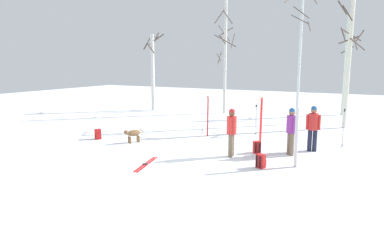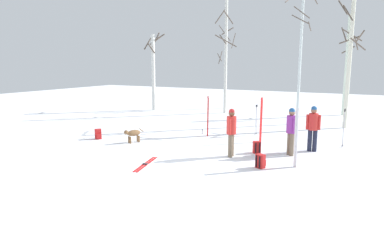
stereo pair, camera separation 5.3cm
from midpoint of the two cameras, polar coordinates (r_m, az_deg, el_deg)
name	(u,v)px [view 1 (the left image)]	position (r m, az deg, el deg)	size (l,w,h in m)	color
ground_plane	(186,158)	(11.85, -1.17, -6.45)	(60.00, 60.00, 0.00)	white
person_0	(232,129)	(11.90, 6.58, -1.58)	(0.34, 0.52, 1.72)	#72604C
person_1	(291,128)	(12.50, 16.32, -1.37)	(0.36, 0.43, 1.72)	#72604C
person_2	(313,126)	(13.32, 19.68, -0.89)	(0.51, 0.34, 1.72)	#1E2338
dog	(133,134)	(14.21, -10.08, -2.29)	(0.48, 0.82, 0.57)	brown
ski_pair_planted_0	(208,116)	(15.26, 2.58, 0.64)	(0.03, 0.19, 1.82)	red
ski_pair_planted_1	(261,120)	(14.32, 11.48, -0.01)	(0.07, 0.15, 1.88)	red
ski_pair_planted_2	(296,138)	(11.13, 17.09, -2.92)	(0.14, 0.10, 1.90)	white
ski_pair_lying_0	(146,164)	(11.23, -7.90, -7.39)	(0.56, 1.71, 0.05)	red
ski_poles_0	(343,127)	(14.41, 24.13, -1.09)	(0.07, 0.27, 1.53)	#B2B2BC
ski_poles_1	(256,119)	(15.73, 10.68, 0.19)	(0.07, 0.24, 1.41)	#B2B2BC
backpack_0	(257,147)	(12.68, 10.78, -4.54)	(0.33, 0.34, 0.44)	red
backpack_1	(261,161)	(10.94, 11.43, -6.84)	(0.32, 0.34, 0.44)	red
backpack_2	(98,134)	(15.28, -15.71, -2.33)	(0.34, 0.34, 0.44)	red
water_bottle_0	(202,132)	(15.80, 1.65, -2.01)	(0.07, 0.07, 0.21)	silver
birch_tree_0	(153,69)	(23.98, -6.70, 8.51)	(1.23, 1.04, 5.37)	silver
birch_tree_1	(225,66)	(24.76, 5.59, 9.00)	(1.47, 1.47, 5.92)	silver
birch_tree_2	(225,52)	(22.45, 5.55, 11.38)	(1.61, 1.62, 7.73)	silver
birch_tree_3	(300,55)	(18.95, 17.67, 10.41)	(1.47, 1.45, 7.02)	silver
birch_tree_4	(346,64)	(23.47, 24.55, 8.66)	(1.26, 1.19, 6.25)	silver
birch_tree_5	(349,60)	(18.72, 24.91, 9.16)	(1.43, 1.32, 6.53)	silver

